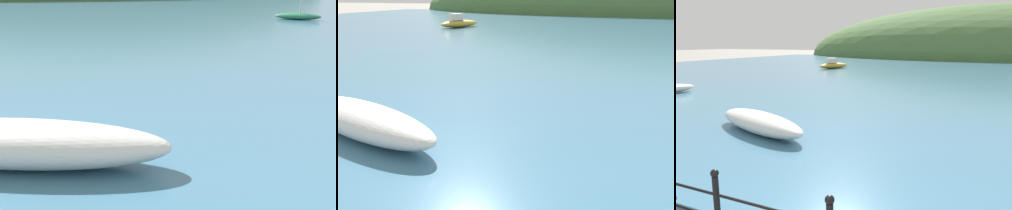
% 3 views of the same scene
% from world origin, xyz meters
% --- Properties ---
extents(water, '(80.00, 60.00, 0.10)m').
position_xyz_m(water, '(0.00, 32.00, 0.05)').
color(water, teal).
rests_on(water, ground).
extents(boat_twin_mast, '(2.58, 2.35, 2.56)m').
position_xyz_m(boat_twin_mast, '(10.27, 25.16, 0.32)').
color(boat_twin_mast, '#287551').
rests_on(boat_twin_mast, water).
extents(boat_white_sailboat, '(4.48, 2.55, 0.64)m').
position_xyz_m(boat_white_sailboat, '(-4.76, 6.45, 0.42)').
color(boat_white_sailboat, silver).
rests_on(boat_white_sailboat, water).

